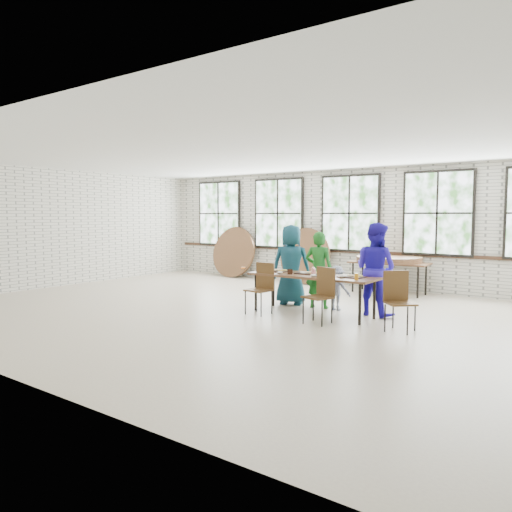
{
  "coord_description": "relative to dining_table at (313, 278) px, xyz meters",
  "views": [
    {
      "loc": [
        5.67,
        -7.27,
        1.84
      ],
      "look_at": [
        0.0,
        0.4,
        1.05
      ],
      "focal_mm": 35.0,
      "sensor_mm": 36.0,
      "label": 1
    }
  ],
  "objects": [
    {
      "name": "room",
      "position": [
        -1.1,
        3.77,
        1.14
      ],
      "size": [
        12.0,
        12.0,
        12.0
      ],
      "color": "beige",
      "rests_on": "ground"
    },
    {
      "name": "dining_table",
      "position": [
        0.0,
        0.0,
        0.0
      ],
      "size": [
        2.41,
        0.84,
        0.74
      ],
      "rotation": [
        0.0,
        0.0,
        0.01
      ],
      "color": "brown",
      "rests_on": "ground"
    },
    {
      "name": "chair_near_left",
      "position": [
        -0.81,
        -0.47,
        -0.13
      ],
      "size": [
        0.45,
        0.43,
        0.95
      ],
      "rotation": [
        0.0,
        0.0,
        -0.07
      ],
      "color": "#55381C",
      "rests_on": "ground"
    },
    {
      "name": "chair_near_right",
      "position": [
        0.48,
        -0.53,
        -0.13
      ],
      "size": [
        0.52,
        0.51,
        0.95
      ],
      "rotation": [
        0.0,
        0.0,
        -0.28
      ],
      "color": "#55381C",
      "rests_on": "ground"
    },
    {
      "name": "chair_spare",
      "position": [
        1.72,
        -0.28,
        -0.13
      ],
      "size": [
        0.58,
        0.58,
        0.95
      ],
      "rotation": [
        0.0,
        0.0,
        0.77
      ],
      "color": "#55381C",
      "rests_on": "ground"
    },
    {
      "name": "adult_teal",
      "position": [
        -0.88,
        0.65,
        0.13
      ],
      "size": [
        0.93,
        0.75,
        1.64
      ],
      "primitive_type": "imported",
      "rotation": [
        0.0,
        0.0,
        3.46
      ],
      "color": "navy",
      "rests_on": "ground"
    },
    {
      "name": "adult_green",
      "position": [
        -0.24,
        0.65,
        0.07
      ],
      "size": [
        0.62,
        0.48,
        1.51
      ],
      "primitive_type": "imported",
      "rotation": [
        0.0,
        0.0,
        3.38
      ],
      "color": "#1C6B22",
      "rests_on": "ground"
    },
    {
      "name": "toddler",
      "position": [
        0.16,
        0.65,
        -0.26
      ],
      "size": [
        0.57,
        0.35,
        0.86
      ],
      "primitive_type": "imported",
      "rotation": [
        0.0,
        0.0,
        3.2
      ],
      "color": "#142541",
      "rests_on": "ground"
    },
    {
      "name": "adult_blue",
      "position": [
        0.94,
        0.65,
        0.16
      ],
      "size": [
        0.96,
        0.83,
        1.7
      ],
      "primitive_type": "imported",
      "rotation": [
        0.0,
        0.0,
        2.88
      ],
      "color": "#2A1CC6",
      "rests_on": "ground"
    },
    {
      "name": "storage_table",
      "position": [
        0.18,
        3.22,
        -0.0
      ],
      "size": [
        1.84,
        0.84,
        0.74
      ],
      "rotation": [
        0.0,
        0.0,
        0.05
      ],
      "color": "brown",
      "rests_on": "ground"
    },
    {
      "name": "tabletop_clutter",
      "position": [
        0.07,
        -0.05,
        0.08
      ],
      "size": [
        2.04,
        0.57,
        0.11
      ],
      "color": "black",
      "rests_on": "dining_table"
    },
    {
      "name": "round_tops_stacked",
      "position": [
        0.18,
        3.22,
        0.12
      ],
      "size": [
        1.5,
        1.5,
        0.13
      ],
      "color": "brown",
      "rests_on": "storage_table"
    },
    {
      "name": "round_tops_leaning",
      "position": [
        -3.5,
        3.52,
        0.05
      ],
      "size": [
        3.99,
        0.47,
        1.49
      ],
      "color": "brown",
      "rests_on": "ground"
    }
  ]
}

